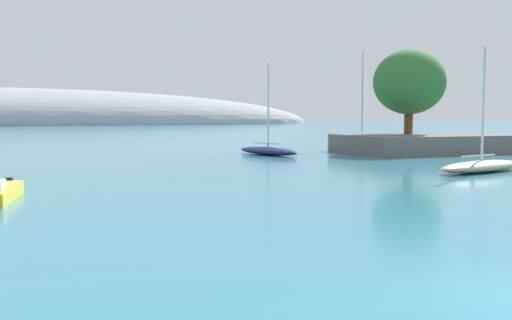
{
  "coord_description": "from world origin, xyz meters",
  "views": [
    {
      "loc": [
        -9.69,
        -9.03,
        3.86
      ],
      "look_at": [
        1.76,
        22.47,
        1.22
      ],
      "focal_mm": 40.51,
      "sensor_mm": 36.0,
      "label": 1
    }
  ],
  "objects": [
    {
      "name": "shore_outcrop",
      "position": [
        27.58,
        40.24,
        0.91
      ],
      "size": [
        18.67,
        10.71,
        1.82
      ],
      "primitive_type": "cube",
      "color": "#66605B",
      "rests_on": "ground"
    },
    {
      "name": "sailboat_grey_outer_mooring",
      "position": [
        22.45,
        45.84,
        0.51
      ],
      "size": [
        7.81,
        3.69,
        10.65
      ],
      "rotation": [
        0.0,
        0.0,
        6.05
      ],
      "color": "gray",
      "rests_on": "water"
    },
    {
      "name": "tree_clump_shore",
      "position": [
        25.84,
        42.18,
        7.2
      ],
      "size": [
        7.44,
        7.44,
        8.75
      ],
      "color": "brown",
      "rests_on": "shore_outcrop"
    },
    {
      "name": "sailboat_sand_near_shore",
      "position": [
        17.76,
        22.09,
        0.45
      ],
      "size": [
        8.67,
        4.32,
        8.33
      ],
      "rotation": [
        0.0,
        0.0,
        0.28
      ],
      "color": "#C6B284",
      "rests_on": "water"
    },
    {
      "name": "sailboat_navy_mid_mooring",
      "position": [
        10.23,
        42.35,
        0.46
      ],
      "size": [
        4.68,
        8.51,
        8.75
      ],
      "rotation": [
        0.0,
        0.0,
        5.02
      ],
      "color": "navy",
      "rests_on": "water"
    }
  ]
}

